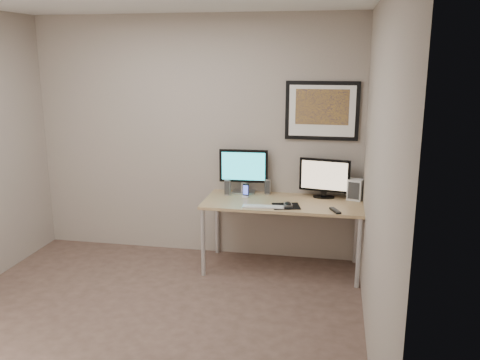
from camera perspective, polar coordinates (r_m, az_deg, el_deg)
The scene contains 14 objects.
floor at distance 4.45m, azimuth -10.75°, elevation -15.60°, with size 3.60×3.60×0.00m, color #4A372E.
room at distance 4.34m, azimuth -9.56°, elevation 6.67°, with size 3.60×3.60×3.60m.
desk at distance 5.19m, azimuth 4.81°, elevation -3.11°, with size 1.60×0.70×0.73m.
framed_art at distance 5.30m, azimuth 9.20°, elevation 7.69°, with size 0.75×0.04×0.60m.
monitor_large at distance 5.41m, azimuth 0.40°, elevation 1.23°, with size 0.52×0.18×0.47m.
monitor_tv at distance 5.30m, azimuth 9.47°, elevation 0.31°, with size 0.52×0.16×0.41m.
speaker_left at distance 5.37m, azimuth -1.41°, elevation -0.81°, with size 0.07×0.07×0.17m, color #A7A7AB.
speaker_right at distance 5.42m, azimuth 3.11°, elevation -0.73°, with size 0.07×0.07×0.16m, color #A7A7AB.
phone_dock at distance 5.29m, azimuth 0.65°, elevation -1.19°, with size 0.07×0.07×0.14m, color black.
keyboard at distance 4.96m, azimuth 2.64°, elevation -3.00°, with size 0.41×0.11×0.01m, color silver.
mousepad at distance 5.01m, azimuth 5.20°, elevation -2.94°, with size 0.26×0.23×0.00m, color black.
mouse at distance 5.00m, azimuth 5.43°, elevation -2.69°, with size 0.07×0.12×0.04m, color black.
remote at distance 4.90m, azimuth 10.64°, elevation -3.37°, with size 0.05×0.18×0.02m, color black.
fan_unit at distance 5.30m, azimuth 12.80°, elevation -1.06°, with size 0.14×0.11×0.22m, color silver.
Camera 1 is at (1.50, -3.59, 2.16)m, focal length 38.00 mm.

